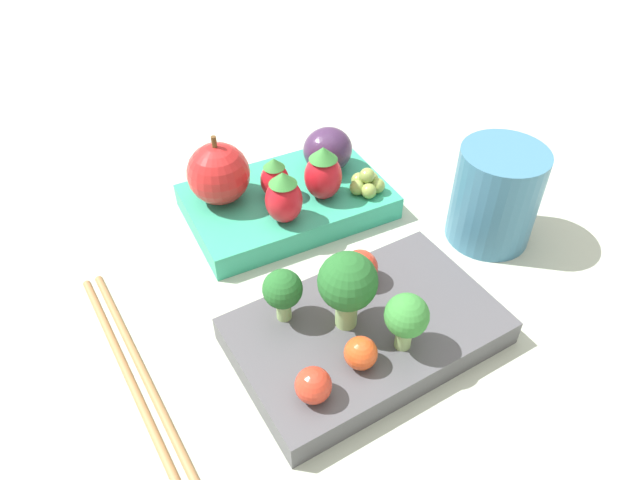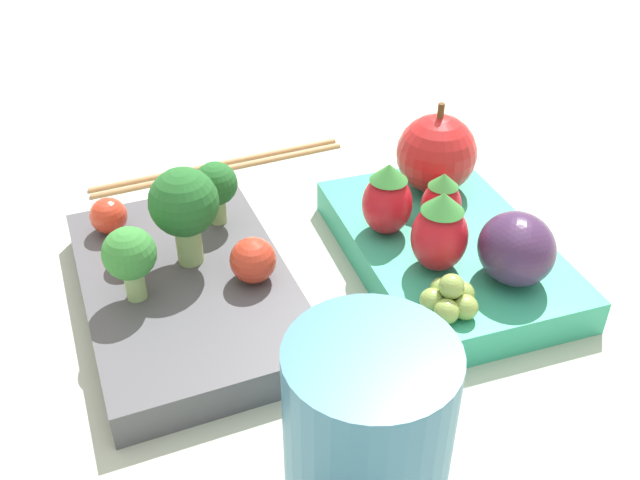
# 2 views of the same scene
# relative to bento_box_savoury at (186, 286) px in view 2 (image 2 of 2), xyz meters

# --- Properties ---
(ground_plane) EXTENTS (4.00, 4.00, 0.00)m
(ground_plane) POSITION_rel_bento_box_savoury_xyz_m (-0.00, -0.09, -0.01)
(ground_plane) COLOR #ADB7A3
(bento_box_savoury) EXTENTS (0.20, 0.13, 0.02)m
(bento_box_savoury) POSITION_rel_bento_box_savoury_xyz_m (0.00, 0.00, 0.00)
(bento_box_savoury) COLOR #4C4C51
(bento_box_savoury) RESTS_ON ground_plane
(bento_box_fruit) EXTENTS (0.18, 0.12, 0.02)m
(bento_box_fruit) POSITION_rel_bento_box_savoury_xyz_m (-0.01, -0.17, 0.00)
(bento_box_fruit) COLOR #33A87F
(bento_box_fruit) RESTS_ON ground_plane
(broccoli_floret_0) EXTENTS (0.03, 0.03, 0.05)m
(broccoli_floret_0) POSITION_rel_bento_box_savoury_xyz_m (-0.01, 0.03, 0.04)
(broccoli_floret_0) COLOR #93B770
(broccoli_floret_0) RESTS_ON bento_box_savoury
(broccoli_floret_1) EXTENTS (0.04, 0.04, 0.06)m
(broccoli_floret_1) POSITION_rel_bento_box_savoury_xyz_m (0.01, -0.01, 0.05)
(broccoli_floret_1) COLOR #93B770
(broccoli_floret_1) RESTS_ON bento_box_savoury
(broccoli_floret_2) EXTENTS (0.03, 0.03, 0.04)m
(broccoli_floret_2) POSITION_rel_bento_box_savoury_xyz_m (0.05, -0.03, 0.04)
(broccoli_floret_2) COLOR #93B770
(broccoli_floret_2) RESTS_ON bento_box_savoury
(cherry_tomato_0) EXTENTS (0.02, 0.02, 0.02)m
(cherry_tomato_0) POSITION_rel_bento_box_savoury_xyz_m (0.02, 0.03, 0.02)
(cherry_tomato_0) COLOR #DB4C1E
(cherry_tomato_0) RESTS_ON bento_box_savoury
(cherry_tomato_1) EXTENTS (0.03, 0.03, 0.03)m
(cherry_tomato_1) POSITION_rel_bento_box_savoury_xyz_m (-0.02, -0.04, 0.03)
(cherry_tomato_1) COLOR red
(cherry_tomato_1) RESTS_ON bento_box_savoury
(cherry_tomato_2) EXTENTS (0.02, 0.02, 0.02)m
(cherry_tomato_2) POSITION_rel_bento_box_savoury_xyz_m (0.06, 0.04, 0.02)
(cherry_tomato_2) COLOR red
(cherry_tomato_2) RESTS_ON bento_box_savoury
(apple) EXTENTS (0.06, 0.06, 0.07)m
(apple) POSITION_rel_bento_box_savoury_xyz_m (0.04, -0.19, 0.04)
(apple) COLOR red
(apple) RESTS_ON bento_box_fruit
(strawberry_0) EXTENTS (0.03, 0.03, 0.04)m
(strawberry_0) POSITION_rel_bento_box_savoury_xyz_m (-0.01, -0.17, 0.03)
(strawberry_0) COLOR red
(strawberry_0) RESTS_ON bento_box_fruit
(strawberry_1) EXTENTS (0.03, 0.03, 0.05)m
(strawberry_1) POSITION_rel_bento_box_savoury_xyz_m (-0.04, -0.15, 0.04)
(strawberry_1) COLOR red
(strawberry_1) RESTS_ON bento_box_fruit
(strawberry_2) EXTENTS (0.03, 0.03, 0.05)m
(strawberry_2) POSITION_rel_bento_box_savoury_xyz_m (0.00, -0.13, 0.04)
(strawberry_2) COLOR red
(strawberry_2) RESTS_ON bento_box_fruit
(plum) EXTENTS (0.05, 0.04, 0.04)m
(plum) POSITION_rel_bento_box_savoury_xyz_m (-0.07, -0.19, 0.03)
(plum) COLOR #42284C
(plum) RESTS_ON bento_box_fruit
(grape_cluster) EXTENTS (0.03, 0.03, 0.02)m
(grape_cluster) POSITION_rel_bento_box_savoury_xyz_m (-0.08, -0.14, 0.02)
(grape_cluster) COLOR #8EA84C
(grape_cluster) RESTS_ON bento_box_fruit
(drinking_cup) EXTENTS (0.07, 0.07, 0.09)m
(drinking_cup) POSITION_rel_bento_box_savoury_xyz_m (-0.16, -0.06, 0.03)
(drinking_cup) COLOR teal
(drinking_cup) RESTS_ON ground_plane
(chopsticks_pair) EXTENTS (0.04, 0.21, 0.01)m
(chopsticks_pair) POSITION_rel_bento_box_savoury_xyz_m (0.16, -0.05, -0.01)
(chopsticks_pair) COLOR #A37547
(chopsticks_pair) RESTS_ON ground_plane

